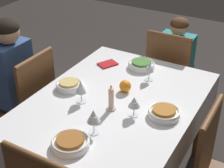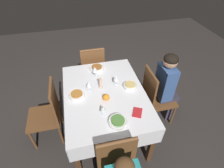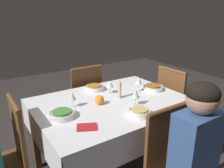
{
  "view_description": "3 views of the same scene",
  "coord_description": "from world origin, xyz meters",
  "px_view_note": "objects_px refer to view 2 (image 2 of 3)",
  "views": [
    {
      "loc": [
        1.7,
        0.93,
        2.04
      ],
      "look_at": [
        0.0,
        -0.03,
        0.89
      ],
      "focal_mm": 55.0,
      "sensor_mm": 36.0,
      "label": 1
    },
    {
      "loc": [
        -1.63,
        0.28,
        2.35
      ],
      "look_at": [
        -0.02,
        -0.1,
        0.92
      ],
      "focal_mm": 28.0,
      "sensor_mm": 36.0,
      "label": 2
    },
    {
      "loc": [
        -1.04,
        -1.57,
        1.59
      ],
      "look_at": [
        0.02,
        0.03,
        0.93
      ],
      "focal_mm": 35.0,
      "sensor_mm": 36.0,
      "label": 3
    }
  ],
  "objects_px": {
    "wine_glass_west": "(103,109)",
    "wine_glass_east": "(95,70)",
    "chair_south": "(155,95)",
    "candle_centerpiece": "(101,84)",
    "bowl_east": "(97,68)",
    "wine_glass_south": "(116,78)",
    "bowl_west": "(118,121)",
    "chair_north": "(48,112)",
    "person_adult_denim": "(167,85)",
    "bowl_north": "(77,95)",
    "dining_table": "(105,97)",
    "orange_fruit": "(106,97)",
    "napkin_red_folded": "(137,112)",
    "bowl_south": "(130,85)",
    "chair_east": "(93,68)",
    "wine_glass_north": "(89,84)"
  },
  "relations": [
    {
      "from": "bowl_west",
      "to": "bowl_east",
      "type": "bearing_deg",
      "value": 3.25
    },
    {
      "from": "bowl_east",
      "to": "candle_centerpiece",
      "type": "xyz_separation_m",
      "value": [
        -0.43,
        0.02,
        0.04
      ]
    },
    {
      "from": "bowl_north",
      "to": "orange_fruit",
      "type": "distance_m",
      "value": 0.38
    },
    {
      "from": "bowl_south",
      "to": "bowl_west",
      "type": "bearing_deg",
      "value": 149.89
    },
    {
      "from": "dining_table",
      "to": "chair_north",
      "type": "distance_m",
      "value": 0.8
    },
    {
      "from": "person_adult_denim",
      "to": "wine_glass_west",
      "type": "xyz_separation_m",
      "value": [
        -0.4,
        1.02,
        0.2
      ]
    },
    {
      "from": "wine_glass_north",
      "to": "bowl_east",
      "type": "height_order",
      "value": "wine_glass_north"
    },
    {
      "from": "wine_glass_south",
      "to": "orange_fruit",
      "type": "bearing_deg",
      "value": 143.53
    },
    {
      "from": "candle_centerpiece",
      "to": "wine_glass_north",
      "type": "bearing_deg",
      "value": 94.42
    },
    {
      "from": "candle_centerpiece",
      "to": "wine_glass_east",
      "type": "bearing_deg",
      "value": 7.21
    },
    {
      "from": "bowl_west",
      "to": "candle_centerpiece",
      "type": "distance_m",
      "value": 0.62
    },
    {
      "from": "bowl_west",
      "to": "bowl_north",
      "type": "bearing_deg",
      "value": 37.66
    },
    {
      "from": "wine_glass_south",
      "to": "bowl_north",
      "type": "xyz_separation_m",
      "value": [
        -0.11,
        0.54,
        -0.08
      ]
    },
    {
      "from": "chair_north",
      "to": "wine_glass_east",
      "type": "distance_m",
      "value": 0.86
    },
    {
      "from": "chair_east",
      "to": "bowl_east",
      "type": "distance_m",
      "value": 0.51
    },
    {
      "from": "wine_glass_east",
      "to": "wine_glass_south",
      "type": "bearing_deg",
      "value": -134.08
    },
    {
      "from": "bowl_east",
      "to": "bowl_north",
      "type": "bearing_deg",
      "value": 146.64
    },
    {
      "from": "chair_north",
      "to": "bowl_east",
      "type": "distance_m",
      "value": 0.94
    },
    {
      "from": "candle_centerpiece",
      "to": "bowl_west",
      "type": "bearing_deg",
      "value": -172.95
    },
    {
      "from": "chair_south",
      "to": "candle_centerpiece",
      "type": "bearing_deg",
      "value": 84.96
    },
    {
      "from": "dining_table",
      "to": "candle_centerpiece",
      "type": "height_order",
      "value": "candle_centerpiece"
    },
    {
      "from": "dining_table",
      "to": "chair_east",
      "type": "relative_size",
      "value": 1.46
    },
    {
      "from": "dining_table",
      "to": "wine_glass_south",
      "type": "xyz_separation_m",
      "value": [
        0.13,
        -0.19,
        0.2
      ]
    },
    {
      "from": "wine_glass_west",
      "to": "bowl_north",
      "type": "xyz_separation_m",
      "value": [
        0.37,
        0.27,
        -0.07
      ]
    },
    {
      "from": "bowl_west",
      "to": "candle_centerpiece",
      "type": "xyz_separation_m",
      "value": [
        0.62,
        0.08,
        0.04
      ]
    },
    {
      "from": "bowl_west",
      "to": "napkin_red_folded",
      "type": "relative_size",
      "value": 1.2
    },
    {
      "from": "person_adult_denim",
      "to": "candle_centerpiece",
      "type": "xyz_separation_m",
      "value": [
        0.07,
        0.96,
        0.17
      ]
    },
    {
      "from": "wine_glass_west",
      "to": "wine_glass_east",
      "type": "height_order",
      "value": "wine_glass_east"
    },
    {
      "from": "dining_table",
      "to": "wine_glass_west",
      "type": "xyz_separation_m",
      "value": [
        -0.36,
        0.09,
        0.19
      ]
    },
    {
      "from": "dining_table",
      "to": "wine_glass_west",
      "type": "relative_size",
      "value": 9.69
    },
    {
      "from": "candle_centerpiece",
      "to": "orange_fruit",
      "type": "distance_m",
      "value": 0.24
    },
    {
      "from": "wine_glass_south",
      "to": "wine_glass_west",
      "type": "xyz_separation_m",
      "value": [
        -0.49,
        0.27,
        -0.01
      ]
    },
    {
      "from": "bowl_north",
      "to": "dining_table",
      "type": "bearing_deg",
      "value": -92.18
    },
    {
      "from": "person_adult_denim",
      "to": "candle_centerpiece",
      "type": "distance_m",
      "value": 0.98
    },
    {
      "from": "chair_south",
      "to": "chair_east",
      "type": "distance_m",
      "value": 1.22
    },
    {
      "from": "bowl_south",
      "to": "napkin_red_folded",
      "type": "xyz_separation_m",
      "value": [
        -0.45,
        0.06,
        -0.02
      ]
    },
    {
      "from": "napkin_red_folded",
      "to": "person_adult_denim",
      "type": "bearing_deg",
      "value": -53.9
    },
    {
      "from": "chair_east",
      "to": "bowl_west",
      "type": "xyz_separation_m",
      "value": [
        -1.46,
        -0.08,
        0.29
      ]
    },
    {
      "from": "bowl_west",
      "to": "chair_north",
      "type": "bearing_deg",
      "value": 54.63
    },
    {
      "from": "bowl_west",
      "to": "wine_glass_north",
      "type": "bearing_deg",
      "value": 21.09
    },
    {
      "from": "chair_east",
      "to": "bowl_east",
      "type": "height_order",
      "value": "chair_east"
    },
    {
      "from": "person_adult_denim",
      "to": "wine_glass_south",
      "type": "relative_size",
      "value": 7.68
    },
    {
      "from": "bowl_south",
      "to": "bowl_west",
      "type": "height_order",
      "value": "same"
    },
    {
      "from": "chair_south",
      "to": "wine_glass_west",
      "type": "xyz_separation_m",
      "value": [
        -0.4,
        0.86,
        0.36
      ]
    },
    {
      "from": "dining_table",
      "to": "wine_glass_north",
      "type": "xyz_separation_m",
      "value": [
        0.1,
        0.19,
        0.19
      ]
    },
    {
      "from": "wine_glass_north",
      "to": "wine_glass_west",
      "type": "bearing_deg",
      "value": -167.45
    },
    {
      "from": "bowl_north",
      "to": "orange_fruit",
      "type": "bearing_deg",
      "value": -112.48
    },
    {
      "from": "chair_south",
      "to": "bowl_east",
      "type": "distance_m",
      "value": 0.98
    },
    {
      "from": "chair_south",
      "to": "orange_fruit",
      "type": "xyz_separation_m",
      "value": [
        -0.17,
        0.78,
        0.31
      ]
    },
    {
      "from": "person_adult_denim",
      "to": "wine_glass_north",
      "type": "height_order",
      "value": "person_adult_denim"
    }
  ]
}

